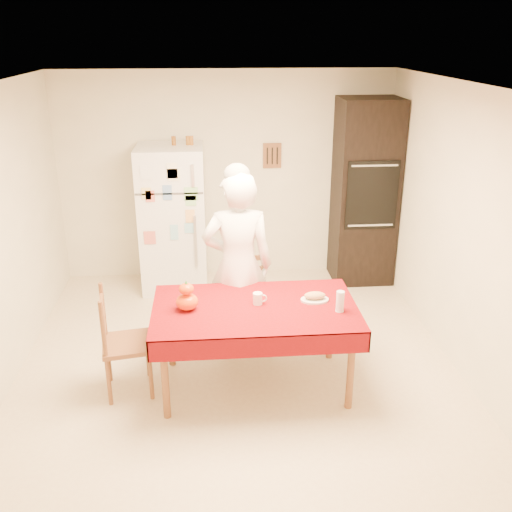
{
  "coord_description": "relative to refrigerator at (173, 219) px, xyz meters",
  "views": [
    {
      "loc": [
        -0.22,
        -4.53,
        2.9
      ],
      "look_at": [
        0.18,
        0.2,
        1.02
      ],
      "focal_mm": 40.0,
      "sensor_mm": 36.0,
      "label": 1
    }
  ],
  "objects": [
    {
      "name": "floor",
      "position": [
        0.65,
        -1.88,
        -0.85
      ],
      "size": [
        4.5,
        4.5,
        0.0
      ],
      "primitive_type": "plane",
      "color": "#C8B191",
      "rests_on": "ground"
    },
    {
      "name": "refrigerator",
      "position": [
        0.0,
        0.0,
        0.0
      ],
      "size": [
        0.75,
        0.74,
        1.7
      ],
      "color": "white",
      "rests_on": "floor"
    },
    {
      "name": "room_shell",
      "position": [
        0.65,
        -1.88,
        0.77
      ],
      "size": [
        4.02,
        4.52,
        2.51
      ],
      "color": "beige",
      "rests_on": "ground"
    },
    {
      "name": "chair_left",
      "position": [
        -0.36,
        -2.17,
        -0.34
      ],
      "size": [
        0.46,
        0.48,
        0.95
      ],
      "rotation": [
        0.0,
        0.0,
        1.73
      ],
      "color": "brown",
      "rests_on": "floor"
    },
    {
      "name": "seated_woman",
      "position": [
        0.67,
        -1.6,
        0.04
      ],
      "size": [
        0.65,
        0.43,
        1.79
      ],
      "primitive_type": "imported",
      "rotation": [
        0.0,
        0.0,
        3.14
      ],
      "color": "white",
      "rests_on": "floor"
    },
    {
      "name": "oven_cabinet",
      "position": [
        2.28,
        0.05,
        0.25
      ],
      "size": [
        0.7,
        0.62,
        2.2
      ],
      "color": "black",
      "rests_on": "floor"
    },
    {
      "name": "pumpkin_lower",
      "position": [
        0.22,
        -2.17,
        -0.02
      ],
      "size": [
        0.18,
        0.18,
        0.14
      ],
      "primitive_type": "ellipsoid",
      "color": "red",
      "rests_on": "dining_table"
    },
    {
      "name": "spice_jar_right",
      "position": [
        0.25,
        0.05,
        0.9
      ],
      "size": [
        0.05,
        0.05,
        0.1
      ],
      "primitive_type": "cylinder",
      "color": "#99581B",
      "rests_on": "refrigerator"
    },
    {
      "name": "spice_jar_mid",
      "position": [
        0.21,
        0.05,
        0.9
      ],
      "size": [
        0.05,
        0.05,
        0.1
      ],
      "primitive_type": "cylinder",
      "color": "#91571A",
      "rests_on": "refrigerator"
    },
    {
      "name": "coffee_mug",
      "position": [
        0.81,
        -2.13,
        -0.04
      ],
      "size": [
        0.08,
        0.08,
        0.1
      ],
      "primitive_type": "cylinder",
      "color": "white",
      "rests_on": "dining_table"
    },
    {
      "name": "wine_glass",
      "position": [
        1.46,
        -2.31,
        -0.0
      ],
      "size": [
        0.07,
        0.07,
        0.18
      ],
      "primitive_type": "cylinder",
      "color": "silver",
      "rests_on": "dining_table"
    },
    {
      "name": "bread_loaf",
      "position": [
        1.3,
        -2.11,
        -0.04
      ],
      "size": [
        0.18,
        0.1,
        0.06
      ],
      "primitive_type": "ellipsoid",
      "color": "#966A4A",
      "rests_on": "bread_plate"
    },
    {
      "name": "pumpkin_upper",
      "position": [
        0.22,
        -2.17,
        0.1
      ],
      "size": [
        0.12,
        0.12,
        0.09
      ],
      "primitive_type": "ellipsoid",
      "color": "red",
      "rests_on": "pumpkin_lower"
    },
    {
      "name": "dining_table",
      "position": [
        0.78,
        -2.18,
        -0.16
      ],
      "size": [
        1.7,
        1.0,
        0.76
      ],
      "color": "brown",
      "rests_on": "floor"
    },
    {
      "name": "spice_jar_left",
      "position": [
        0.05,
        0.05,
        0.9
      ],
      "size": [
        0.05,
        0.05,
        0.1
      ],
      "primitive_type": "cylinder",
      "color": "brown",
      "rests_on": "refrigerator"
    },
    {
      "name": "chair_far",
      "position": [
        0.78,
        -1.4,
        -0.34
      ],
      "size": [
        0.47,
        0.46,
        0.95
      ],
      "rotation": [
        0.0,
        0.0,
        0.15
      ],
      "color": "brown",
      "rests_on": "floor"
    },
    {
      "name": "bread_plate",
      "position": [
        1.3,
        -2.11,
        -0.08
      ],
      "size": [
        0.24,
        0.24,
        0.02
      ],
      "primitive_type": "cylinder",
      "color": "silver",
      "rests_on": "dining_table"
    }
  ]
}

